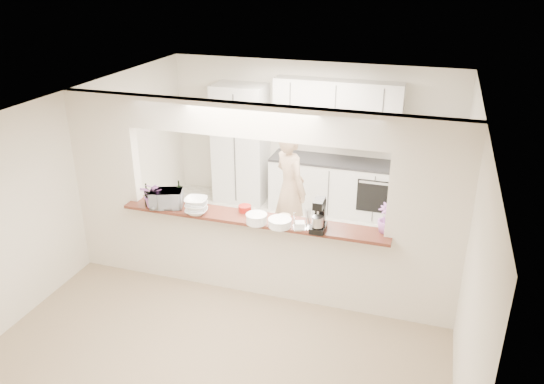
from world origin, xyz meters
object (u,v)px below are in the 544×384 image
at_px(refrigerator, 431,177).
at_px(stand_mixer, 319,216).
at_px(toaster_oven, 166,199).
at_px(person, 290,189).

height_order(refrigerator, stand_mixer, refrigerator).
height_order(refrigerator, toaster_oven, refrigerator).
xyz_separation_m(refrigerator, person, (-1.96, -1.29, 0.05)).
height_order(stand_mixer, person, person).
bearing_deg(refrigerator, person, -146.74).
xyz_separation_m(stand_mixer, person, (-0.76, 1.50, -0.37)).
bearing_deg(toaster_oven, refrigerator, 20.59).
xyz_separation_m(toaster_oven, person, (1.24, 1.46, -0.30)).
relative_size(toaster_oven, person, 0.23).
xyz_separation_m(refrigerator, stand_mixer, (-1.20, -2.79, 0.42)).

